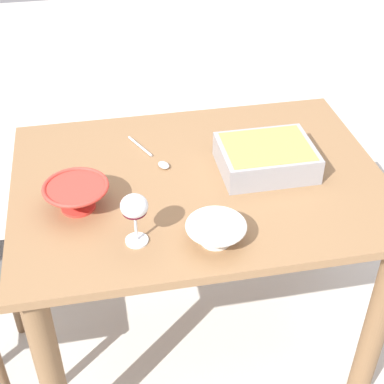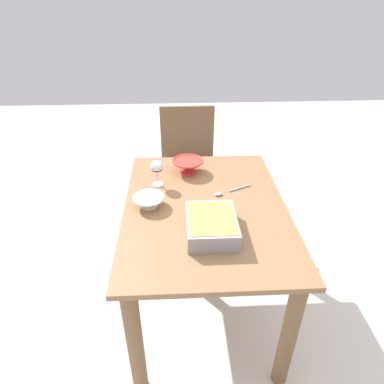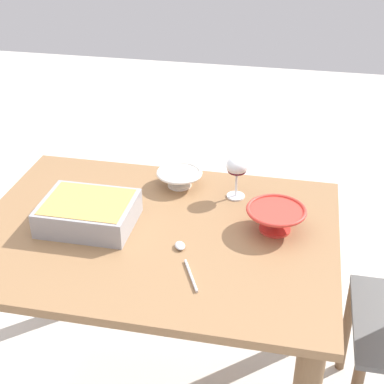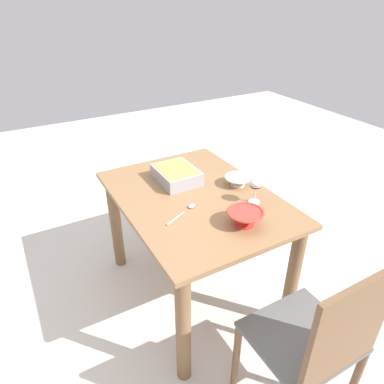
{
  "view_description": "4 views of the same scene",
  "coord_description": "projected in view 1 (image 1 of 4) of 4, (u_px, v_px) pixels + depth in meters",
  "views": [
    {
      "loc": [
        0.29,
        1.38,
        1.76
      ],
      "look_at": [
        0.05,
        0.12,
        0.78
      ],
      "focal_mm": 53.14,
      "sensor_mm": 36.0,
      "label": 1
    },
    {
      "loc": [
        -1.43,
        0.14,
        1.73
      ],
      "look_at": [
        0.06,
        0.07,
        0.78
      ],
      "focal_mm": 31.72,
      "sensor_mm": 36.0,
      "label": 2
    },
    {
      "loc": [
        0.41,
        -1.41,
        1.73
      ],
      "look_at": [
        0.09,
        0.12,
        0.82
      ],
      "focal_mm": 52.62,
      "sensor_mm": 36.0,
      "label": 3
    },
    {
      "loc": [
        1.49,
        -0.86,
        1.75
      ],
      "look_at": [
        -0.01,
        -0.02,
        0.76
      ],
      "focal_mm": 32.6,
      "sensor_mm": 36.0,
      "label": 4
    }
  ],
  "objects": [
    {
      "name": "ground_plane",
      "position": [
        198.0,
        333.0,
        2.19
      ],
      "size": [
        8.0,
        8.0,
        0.0
      ],
      "primitive_type": "plane",
      "color": "beige"
    },
    {
      "name": "dining_table",
      "position": [
        199.0,
        217.0,
        1.84
      ],
      "size": [
        1.14,
        0.83,
        0.74
      ],
      "color": "olive",
      "rests_on": "ground_plane"
    },
    {
      "name": "wine_glass",
      "position": [
        134.0,
        209.0,
        1.45
      ],
      "size": [
        0.07,
        0.07,
        0.15
      ],
      "color": "white",
      "rests_on": "dining_table"
    },
    {
      "name": "casserole_dish",
      "position": [
        266.0,
        156.0,
        1.75
      ],
      "size": [
        0.29,
        0.23,
        0.08
      ],
      "color": "#99999E",
      "rests_on": "dining_table"
    },
    {
      "name": "mixing_bowl",
      "position": [
        216.0,
        231.0,
        1.49
      ],
      "size": [
        0.16,
        0.16,
        0.06
      ],
      "color": "white",
      "rests_on": "dining_table"
    },
    {
      "name": "small_bowl",
      "position": [
        77.0,
        195.0,
        1.6
      ],
      "size": [
        0.19,
        0.19,
        0.08
      ],
      "color": "red",
      "rests_on": "dining_table"
    },
    {
      "name": "serving_spoon",
      "position": [
        156.0,
        159.0,
        1.81
      ],
      "size": [
        0.12,
        0.22,
        0.01
      ],
      "color": "silver",
      "rests_on": "dining_table"
    }
  ]
}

